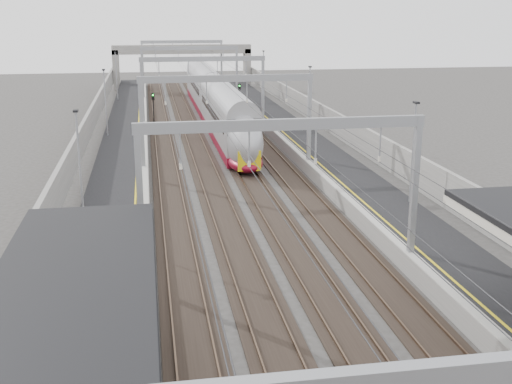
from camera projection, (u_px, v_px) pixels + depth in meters
name	position (u px, v px, depth m)	size (l,w,h in m)	color
platform_left	(122.00, 164.00, 50.37)	(4.00, 120.00, 1.00)	black
platform_right	(319.00, 157.00, 52.93)	(4.00, 120.00, 1.00)	black
tracks	(223.00, 166.00, 51.77)	(11.40, 140.00, 0.20)	black
overhead_line	(213.00, 81.00, 56.39)	(13.00, 140.00, 6.60)	gray
overbridge	(182.00, 55.00, 102.51)	(22.00, 2.20, 6.90)	slate
wall_left	(79.00, 152.00, 49.56)	(0.30, 120.00, 3.20)	slate
wall_right	(357.00, 143.00, 53.15)	(0.30, 120.00, 3.20)	slate
train	(216.00, 106.00, 69.85)	(2.77, 50.53, 4.38)	maroon
signal_green	(153.00, 103.00, 70.29)	(0.32, 0.32, 3.48)	black
signal_red_near	(223.00, 95.00, 76.70)	(0.32, 0.32, 3.48)	black
signal_red_far	(239.00, 93.00, 78.87)	(0.32, 0.32, 3.48)	black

